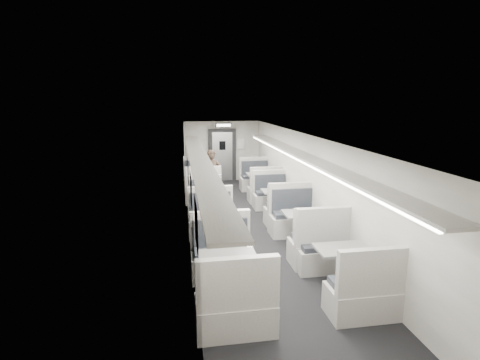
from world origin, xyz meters
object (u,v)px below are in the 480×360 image
object	(u,v)px
booth_left_c	(215,232)
vestibule_door	(222,156)
booth_right_c	(305,230)
passenger	(212,176)
exit_sign	(223,125)
booth_right_b	(277,203)
booth_right_a	(260,184)
booth_left_b	(207,207)
booth_right_d	(341,268)
booth_left_a	(201,184)
booth_left_d	(228,277)

from	to	relation	value
booth_left_c	vestibule_door	bearing A→B (deg)	81.81
vestibule_door	booth_left_c	bearing A→B (deg)	-98.19
booth_left_c	booth_right_c	bearing A→B (deg)	-7.00
passenger	exit_sign	world-z (taller)	exit_sign
booth_right_b	booth_right_a	bearing A→B (deg)	90.00
booth_left_b	booth_right_d	xyz separation A→B (m)	(2.00, -4.26, 0.04)
booth_left_a	booth_right_a	size ratio (longest dim) A/B	1.03
booth_left_c	exit_sign	bearing A→B (deg)	81.20
booth_right_b	vestibule_door	distance (m)	4.98
booth_left_c	vestibule_door	xyz separation A→B (m)	(1.00, 6.95, 0.64)
passenger	vestibule_door	distance (m)	3.02
booth_right_a	booth_right_c	xyz separation A→B (m)	(0.00, -4.69, 0.02)
booth_left_a	vestibule_door	xyz separation A→B (m)	(1.00, 2.29, 0.63)
booth_left_b	booth_right_b	world-z (taller)	booth_right_b
booth_left_c	passenger	xyz separation A→B (m)	(0.32, 4.01, 0.44)
booth_left_d	booth_left_a	bearing A→B (deg)	90.00
booth_right_d	exit_sign	distance (m)	8.87
booth_right_a	exit_sign	xyz separation A→B (m)	(-1.00, 2.02, 1.88)
booth_left_a	booth_left_c	size ratio (longest dim) A/B	1.02
booth_left_a	booth_right_d	distance (m)	7.10
booth_left_a	booth_left_d	size ratio (longest dim) A/B	0.99
booth_right_a	exit_sign	world-z (taller)	exit_sign
booth_right_a	booth_right_b	bearing A→B (deg)	-90.00
booth_left_c	booth_right_a	distance (m)	4.87
booth_left_d	passenger	size ratio (longest dim) A/B	1.38
booth_left_b	passenger	world-z (taller)	passenger
booth_left_c	booth_right_b	world-z (taller)	booth_left_c
booth_left_d	booth_right_b	world-z (taller)	booth_left_d
booth_left_d	booth_right_d	bearing A→B (deg)	1.17
booth_left_c	booth_right_c	xyz separation A→B (m)	(2.00, -0.25, 0.02)
booth_left_b	booth_left_c	bearing A→B (deg)	-90.00
booth_right_b	booth_right_c	distance (m)	2.36
booth_right_b	exit_sign	world-z (taller)	exit_sign
booth_left_b	passenger	distance (m)	2.00
booth_left_d	booth_right_c	distance (m)	2.79
booth_left_b	booth_right_a	distance (m)	3.08
vestibule_door	exit_sign	size ratio (longest dim) A/B	3.39
booth_left_c	booth_right_d	size ratio (longest dim) A/B	1.01
booth_right_a	booth_right_d	distance (m)	6.60
booth_left_b	booth_left_d	xyz separation A→B (m)	(0.00, -4.30, 0.05)
booth_right_b	passenger	distance (m)	2.58
booth_left_b	exit_sign	xyz separation A→B (m)	(1.00, 4.36, 1.92)
booth_right_b	booth_right_d	size ratio (longest dim) A/B	0.97
booth_left_b	booth_right_d	bearing A→B (deg)	-64.83
booth_right_b	exit_sign	size ratio (longest dim) A/B	3.46
booth_right_b	booth_right_d	world-z (taller)	booth_right_d
exit_sign	booth_left_b	bearing A→B (deg)	-102.92
booth_left_c	booth_right_d	distance (m)	2.94
booth_left_b	booth_left_c	xyz separation A→B (m)	(0.00, -2.10, 0.04)
booth_right_b	booth_left_c	bearing A→B (deg)	-133.39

